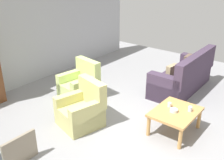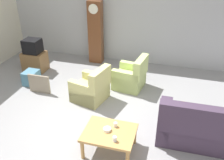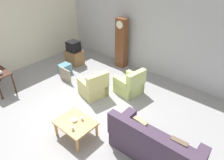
% 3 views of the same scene
% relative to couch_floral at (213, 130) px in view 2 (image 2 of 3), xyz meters
% --- Properties ---
extents(ground_plane, '(10.40, 10.40, 0.00)m').
position_rel_couch_floral_xyz_m(ground_plane, '(-2.36, -0.03, -0.35)').
color(ground_plane, gray).
extents(garage_door_wall, '(8.40, 0.16, 3.20)m').
position_rel_couch_floral_xyz_m(garage_door_wall, '(-2.36, 3.57, 1.25)').
color(garage_door_wall, '#ADAFB5').
rests_on(garage_door_wall, ground_plane).
extents(couch_floral, '(2.11, 0.91, 1.04)m').
position_rel_couch_floral_xyz_m(couch_floral, '(0.00, 0.00, 0.00)').
color(couch_floral, '#423347').
rests_on(couch_floral, ground_plane).
extents(armchair_olive_near, '(0.94, 0.92, 0.92)m').
position_rel_couch_floral_xyz_m(armchair_olive_near, '(-2.82, 0.89, -0.05)').
color(armchair_olive_near, '#CCC67A').
rests_on(armchair_olive_near, ground_plane).
extents(armchair_olive_far, '(0.89, 0.87, 0.92)m').
position_rel_couch_floral_xyz_m(armchair_olive_far, '(-1.99, 1.77, -0.05)').
color(armchair_olive_far, '#C4D87F').
rests_on(armchair_olive_far, ground_plane).
extents(coffee_table_wood, '(0.96, 0.76, 0.46)m').
position_rel_couch_floral_xyz_m(coffee_table_wood, '(-1.88, -0.70, 0.04)').
color(coffee_table_wood, tan).
rests_on(coffee_table_wood, ground_plane).
extents(grandfather_clock, '(0.44, 0.30, 2.02)m').
position_rel_couch_floral_xyz_m(grandfather_clock, '(-3.47, 3.15, 0.66)').
color(grandfather_clock, brown).
rests_on(grandfather_clock, ground_plane).
extents(tv_stand_cabinet, '(0.68, 0.52, 0.60)m').
position_rel_couch_floral_xyz_m(tv_stand_cabinet, '(-5.10, 2.00, -0.05)').
color(tv_stand_cabinet, brown).
rests_on(tv_stand_cabinet, ground_plane).
extents(tv_crt, '(0.48, 0.44, 0.42)m').
position_rel_couch_floral_xyz_m(tv_crt, '(-5.10, 2.00, 0.46)').
color(tv_crt, black).
rests_on(tv_crt, tv_stand_cabinet).
extents(framed_picture_leaning, '(0.60, 0.05, 0.51)m').
position_rel_couch_floral_xyz_m(framed_picture_leaning, '(-4.27, 0.83, -0.10)').
color(framed_picture_leaning, gray).
rests_on(framed_picture_leaning, ground_plane).
extents(storage_box_blue, '(0.37, 0.43, 0.39)m').
position_rel_couch_floral_xyz_m(storage_box_blue, '(-4.75, 1.19, -0.16)').
color(storage_box_blue, teal).
rests_on(storage_box_blue, ground_plane).
extents(cup_white_porcelain, '(0.07, 0.07, 0.09)m').
position_rel_couch_floral_xyz_m(cup_white_porcelain, '(-1.81, -0.53, 0.15)').
color(cup_white_porcelain, white).
rests_on(cup_white_porcelain, coffee_table_wood).
extents(cup_blue_rimmed, '(0.07, 0.07, 0.10)m').
position_rel_couch_floral_xyz_m(cup_blue_rimmed, '(-1.72, -0.91, 0.16)').
color(cup_blue_rimmed, silver).
rests_on(cup_blue_rimmed, coffee_table_wood).
extents(bowl_white_stacked, '(0.15, 0.15, 0.06)m').
position_rel_couch_floral_xyz_m(bowl_white_stacked, '(-1.93, -0.68, 0.13)').
color(bowl_white_stacked, white).
rests_on(bowl_white_stacked, coffee_table_wood).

